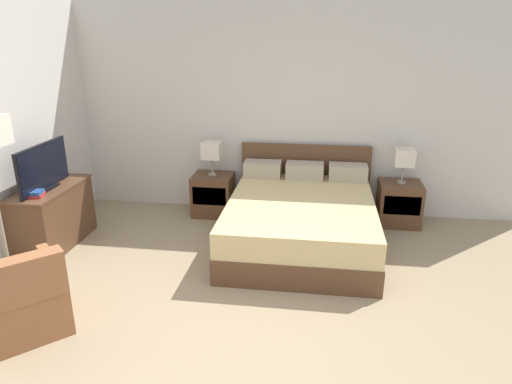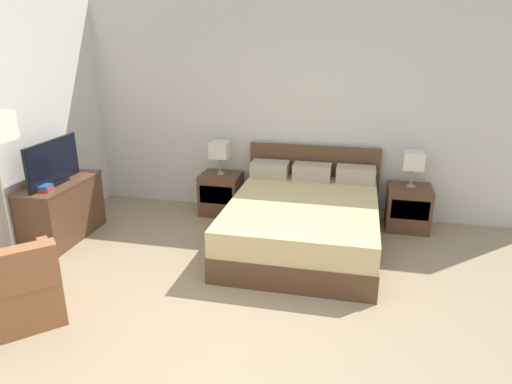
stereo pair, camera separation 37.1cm
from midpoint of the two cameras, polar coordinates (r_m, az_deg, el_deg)
name	(u,v)px [view 2 (the right image)]	position (r m, az deg, el deg)	size (l,w,h in m)	color
ground_plane	(217,363)	(3.66, -1.75, -20.65)	(9.68, 9.68, 0.00)	#998466
wall_back	(289,111)	(6.09, 5.86, 10.02)	(6.63, 0.06, 2.75)	beige
bed	(303,221)	(5.31, 7.95, -3.59)	(1.71, 2.12, 0.96)	brown
nightstand_left	(221,193)	(6.21, -2.69, -0.20)	(0.52, 0.47, 0.55)	brown
nightstand_right	(408,208)	(6.07, 20.15, -1.88)	(0.52, 0.47, 0.55)	brown
table_lamp_left	(220,150)	(6.04, -2.78, 5.25)	(0.24, 0.24, 0.45)	gray
table_lamp_right	(414,161)	(5.89, 20.82, 3.64)	(0.24, 0.24, 0.45)	gray
dresser	(63,209)	(5.81, -21.37, -2.05)	(0.48, 1.08, 0.71)	brown
tv	(53,163)	(5.59, -22.33, 3.38)	(0.18, 0.89, 0.50)	black
book_red_cover	(42,189)	(5.44, -23.50, 0.29)	(0.21, 0.17, 0.03)	#B7282D
book_blue_cover	(41,186)	(5.43, -23.58, 0.61)	(0.20, 0.15, 0.03)	#234C8E
armchair_by_window	(15,291)	(4.35, -25.73, -11.14)	(0.97, 0.97, 0.76)	#935B38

